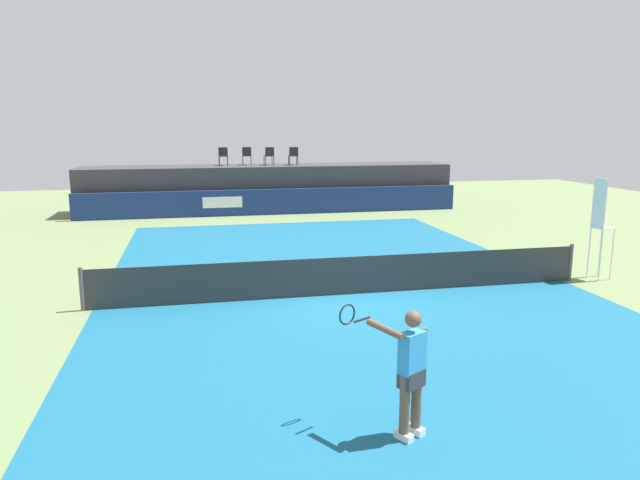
{
  "coord_description": "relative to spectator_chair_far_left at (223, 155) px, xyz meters",
  "views": [
    {
      "loc": [
        -3.61,
        -13.48,
        4.12
      ],
      "look_at": [
        -0.27,
        2.0,
        1.0
      ],
      "focal_mm": 32.67,
      "sensor_mm": 36.0,
      "label": 1
    }
  ],
  "objects": [
    {
      "name": "ground_plane",
      "position": [
        2.2,
        -12.43,
        -2.69
      ],
      "size": [
        48.0,
        48.0,
        0.0
      ],
      "primitive_type": "plane",
      "color": "#6B7F51"
    },
    {
      "name": "court_inner",
      "position": [
        2.2,
        -15.43,
        -2.69
      ],
      "size": [
        12.0,
        22.0,
        0.0
      ],
      "primitive_type": "cube",
      "color": "#16597A",
      "rests_on": "ground"
    },
    {
      "name": "sponsor_wall",
      "position": [
        2.19,
        -1.93,
        -2.09
      ],
      "size": [
        18.0,
        0.22,
        1.2
      ],
      "color": "navy",
      "rests_on": "ground"
    },
    {
      "name": "spectator_platform",
      "position": [
        2.2,
        -0.13,
        -1.59
      ],
      "size": [
        18.0,
        2.8,
        2.2
      ],
      "primitive_type": "cube",
      "color": "#38383D",
      "rests_on": "ground"
    },
    {
      "name": "spectator_chair_far_left",
      "position": [
        0.0,
        0.0,
        0.0
      ],
      "size": [
        0.47,
        0.47,
        0.89
      ],
      "color": "#1E232D",
      "rests_on": "spectator_platform"
    },
    {
      "name": "spectator_chair_left",
      "position": [
        1.15,
        0.09,
        0.0
      ],
      "size": [
        0.48,
        0.48,
        0.89
      ],
      "color": "#1E232D",
      "rests_on": "spectator_platform"
    },
    {
      "name": "spectator_chair_center",
      "position": [
        2.22,
        -0.24,
        0.0
      ],
      "size": [
        0.48,
        0.48,
        0.89
      ],
      "color": "#1E232D",
      "rests_on": "spectator_platform"
    },
    {
      "name": "spectator_chair_right",
      "position": [
        3.39,
        -0.45,
        0.0
      ],
      "size": [
        0.45,
        0.45,
        0.89
      ],
      "color": "#1E232D",
      "rests_on": "spectator_platform"
    },
    {
      "name": "umpire_chair",
      "position": [
        9.19,
        -15.45,
        -1.11
      ],
      "size": [
        0.5,
        0.5,
        2.76
      ],
      "color": "white",
      "rests_on": "ground"
    },
    {
      "name": "tennis_net",
      "position": [
        2.2,
        -15.43,
        -2.22
      ],
      "size": [
        12.4,
        0.02,
        0.95
      ],
      "primitive_type": "cube",
      "color": "#2D2D2D",
      "rests_on": "ground"
    },
    {
      "name": "net_post_near",
      "position": [
        -4.0,
        -15.43,
        -2.19
      ],
      "size": [
        0.1,
        0.1,
        1.0
      ],
      "primitive_type": "cylinder",
      "color": "#4C4C51",
      "rests_on": "ground"
    },
    {
      "name": "net_post_far",
      "position": [
        8.4,
        -15.43,
        -2.19
      ],
      "size": [
        0.1,
        0.1,
        1.0
      ],
      "primitive_type": "cylinder",
      "color": "#4C4C51",
      "rests_on": "ground"
    },
    {
      "name": "tennis_player",
      "position": [
        1.27,
        -22.11,
        -1.73
      ],
      "size": [
        1.08,
        1.02,
        1.77
      ],
      "color": "white",
      "rests_on": "court_inner"
    }
  ]
}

